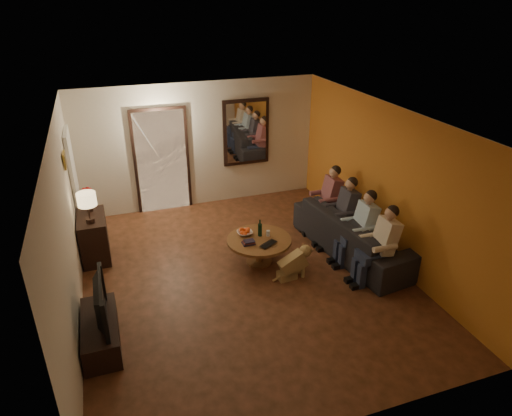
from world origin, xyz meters
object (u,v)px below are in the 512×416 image
object	(u,v)px
table_lamp	(88,208)
person_a	(381,248)
dog	(293,262)
wine_bottle	(260,228)
tv	(95,303)
coffee_table	(259,250)
tv_stand	(101,332)
person_c	(343,215)
dresser	(94,237)
sofa	(356,233)
person_d	(328,201)
person_b	(361,230)
laptop	(271,245)
bowl	(245,233)

from	to	relation	value
table_lamp	person_a	world-z (taller)	table_lamp
dog	wine_bottle	xyz separation A→B (m)	(-0.31, 0.71, 0.32)
tv	coffee_table	bearing A→B (deg)	-65.20
coffee_table	tv_stand	bearing A→B (deg)	-155.20
person_c	person_a	bearing A→B (deg)	-90.00
table_lamp	person_a	bearing A→B (deg)	-25.22
table_lamp	person_a	distance (m)	4.70
dresser	sofa	bearing A→B (deg)	-16.87
tv_stand	person_d	xyz separation A→B (m)	(4.23, 1.88, 0.41)
person_b	person_d	xyz separation A→B (m)	(0.00, 1.20, 0.00)
person_b	wine_bottle	size ratio (longest dim) A/B	3.87
person_b	coffee_table	size ratio (longest dim) A/B	1.11
person_c	laptop	world-z (taller)	person_c
table_lamp	sofa	world-z (taller)	table_lamp
tv	dog	distance (m)	3.06
tv	tv_stand	bearing A→B (deg)	0.00
table_lamp	tv	distance (m)	2.11
tv	person_d	xyz separation A→B (m)	(4.23, 1.88, -0.07)
table_lamp	bowl	bearing A→B (deg)	-14.90
sofa	coffee_table	bearing A→B (deg)	75.21
person_b	person_d	size ratio (longest dim) A/B	1.00
bowl	coffee_table	bearing A→B (deg)	-50.71
dog	coffee_table	bearing A→B (deg)	115.02
dresser	tv_stand	xyz separation A→B (m)	(0.00, -2.30, -0.20)
dog	coffee_table	size ratio (longest dim) A/B	0.52
table_lamp	person_c	xyz separation A→B (m)	(4.23, -0.79, -0.45)
tv	person_d	size ratio (longest dim) A/B	0.82
dresser	person_a	world-z (taller)	person_a
person_a	wine_bottle	xyz separation A→B (m)	(-1.57, 1.23, 0.01)
person_b	table_lamp	bearing A→B (deg)	161.77
dresser	tv_stand	distance (m)	2.31
dresser	laptop	bearing A→B (deg)	-26.74
tv_stand	laptop	distance (m)	2.88
person_b	person_c	bearing A→B (deg)	90.00
table_lamp	laptop	xyz separation A→B (m)	(2.72, -1.15, -0.58)
table_lamp	person_d	bearing A→B (deg)	-2.62
table_lamp	person_b	size ratio (longest dim) A/B	0.45
person_c	laptop	bearing A→B (deg)	-166.84
sofa	person_a	xyz separation A→B (m)	(-0.10, -0.90, 0.22)
person_a	wine_bottle	size ratio (longest dim) A/B	3.87
person_c	bowl	xyz separation A→B (m)	(-1.80, 0.15, -0.12)
dog	tv_stand	bearing A→B (deg)	-173.94
tv	table_lamp	bearing A→B (deg)	0.00
coffee_table	bowl	size ratio (longest dim) A/B	4.19
tv_stand	bowl	xyz separation A→B (m)	(2.44, 1.43, 0.29)
person_b	coffee_table	xyz separation A→B (m)	(-1.62, 0.53, -0.38)
tv_stand	wine_bottle	distance (m)	3.00
person_d	table_lamp	bearing A→B (deg)	177.38
wine_bottle	person_b	bearing A→B (deg)	-21.77
table_lamp	coffee_table	distance (m)	2.88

